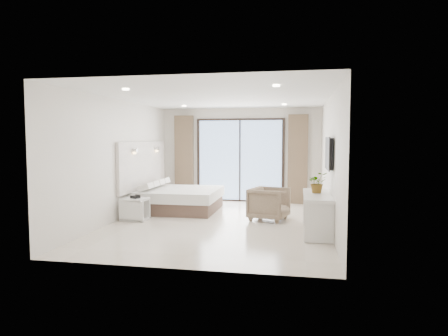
{
  "coord_description": "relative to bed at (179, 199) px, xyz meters",
  "views": [
    {
      "loc": [
        1.67,
        -8.37,
        1.83
      ],
      "look_at": [
        0.03,
        0.4,
        1.17
      ],
      "focal_mm": 32.0,
      "sensor_mm": 36.0,
      "label": 1
    }
  ],
  "objects": [
    {
      "name": "armchair",
      "position": [
        2.35,
        -0.77,
        0.11
      ],
      "size": [
        0.91,
        0.95,
        0.81
      ],
      "primitive_type": "imported",
      "rotation": [
        0.0,
        0.0,
        1.31
      ],
      "color": "#806553",
      "rests_on": "ground"
    },
    {
      "name": "room_shell",
      "position": [
        1.12,
        -0.42,
        1.29
      ],
      "size": [
        4.62,
        6.22,
        2.72
      ],
      "color": "silver",
      "rests_on": "ground"
    },
    {
      "name": "ground",
      "position": [
        1.32,
        -1.3,
        -0.29
      ],
      "size": [
        6.2,
        6.2,
        0.0
      ],
      "primitive_type": "plane",
      "color": "beige",
      "rests_on": "ground"
    },
    {
      "name": "bed",
      "position": [
        0.0,
        0.0,
        0.0
      ],
      "size": [
        1.98,
        1.89,
        0.69
      ],
      "color": "brown",
      "rests_on": "ground"
    },
    {
      "name": "plant",
      "position": [
        3.36,
        -1.74,
        0.64
      ],
      "size": [
        0.46,
        0.49,
        0.32
      ],
      "primitive_type": "imported",
      "rotation": [
        0.0,
        0.0,
        0.27
      ],
      "color": "#33662D",
      "rests_on": "console_desk"
    },
    {
      "name": "nightstand",
      "position": [
        -0.6,
        -1.36,
        -0.04
      ],
      "size": [
        0.6,
        0.51,
        0.49
      ],
      "rotation": [
        0.0,
        0.0,
        -0.13
      ],
      "color": "silver",
      "rests_on": "ground"
    },
    {
      "name": "phone",
      "position": [
        -0.59,
        -1.36,
        0.24
      ],
      "size": [
        0.22,
        0.2,
        0.06
      ],
      "primitive_type": "cube",
      "rotation": [
        0.0,
        0.0,
        -0.39
      ],
      "color": "black",
      "rests_on": "nightstand"
    },
    {
      "name": "console_desk",
      "position": [
        3.36,
        -1.87,
        0.28
      ],
      "size": [
        0.53,
        1.69,
        0.77
      ],
      "color": "silver",
      "rests_on": "ground"
    }
  ]
}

